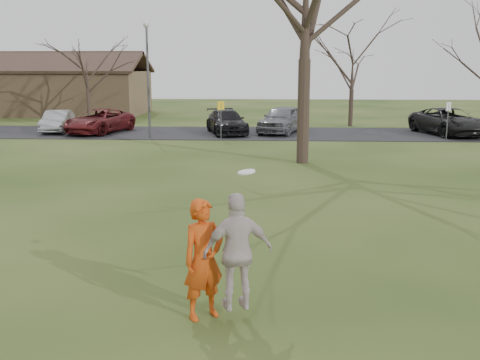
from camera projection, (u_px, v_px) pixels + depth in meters
The scene contains 14 objects.
ground at pixel (226, 328), 8.50m from camera, with size 120.00×120.00×0.00m, color #1E380F.
parking_strip at pixel (259, 133), 32.95m from camera, with size 62.00×6.50×0.04m, color black.
player_defender at pixel (204, 259), 8.70m from camera, with size 0.71×0.46×1.94m, color #C1420F.
car_1 at pixel (57, 121), 33.37m from camera, with size 1.35×3.88×1.28m, color #A1A1A7.
car_2 at pixel (100, 121), 32.88m from camera, with size 2.33×5.05×1.40m, color maroon.
car_3 at pixel (227, 122), 32.59m from camera, with size 1.91×4.70×1.37m, color black.
car_4 at pixel (282, 119), 32.93m from camera, with size 1.90×4.72×1.61m, color slate.
car_6 at pixel (449, 121), 32.06m from camera, with size 2.53×5.49×1.53m, color black.
catching_play at pixel (238, 251), 8.55m from camera, with size 1.17×0.75×2.20m.
building at pixel (23, 90), 46.33m from camera, with size 20.60×8.50×5.14m.
lamp_post at pixel (148, 65), 30.02m from camera, with size 0.34×0.34×6.27m.
sign_yellow at pixel (221, 113), 29.83m from camera, with size 0.35×0.35×2.08m.
sign_white at pixel (448, 114), 29.20m from camera, with size 0.35×0.35×2.08m.
small_tree_row at pixel (327, 67), 36.89m from camera, with size 55.00×5.90×8.50m.
Camera 1 is at (0.64, -7.85, 3.94)m, focal length 41.59 mm.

